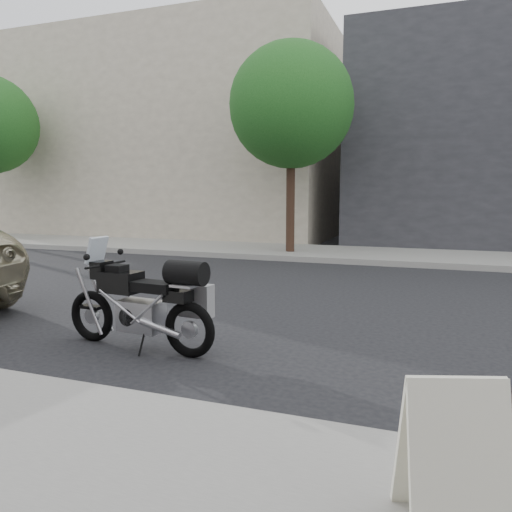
# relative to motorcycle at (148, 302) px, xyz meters

# --- Properties ---
(ground) EXTENTS (120.00, 120.00, 0.00)m
(ground) POSITION_rel_motorcycle_xyz_m (-1.17, -2.61, -0.56)
(ground) COLOR black
(ground) RESTS_ON ground
(far_sidewalk) EXTENTS (44.00, 3.00, 0.15)m
(far_sidewalk) POSITION_rel_motorcycle_xyz_m (-1.17, -9.11, -0.48)
(far_sidewalk) COLOR gray
(far_sidewalk) RESTS_ON ground
(far_building_cream) EXTENTS (14.00, 11.00, 8.00)m
(far_building_cream) POSITION_rel_motorcycle_xyz_m (7.83, -16.11, 3.44)
(far_building_cream) COLOR #9F937F
(far_building_cream) RESTS_ON ground
(street_tree_mid) EXTENTS (3.40, 3.40, 5.70)m
(street_tree_mid) POSITION_rel_motorcycle_xyz_m (0.83, -8.61, 3.58)
(street_tree_mid) COLOR #352218
(street_tree_mid) RESTS_ON far_sidewalk
(motorcycle) EXTENTS (2.05, 0.66, 1.30)m
(motorcycle) POSITION_rel_motorcycle_xyz_m (0.00, 0.00, 0.00)
(motorcycle) COLOR black
(motorcycle) RESTS_ON ground
(sandwich_sign) EXTENTS (0.61, 0.58, 0.78)m
(sandwich_sign) POSITION_rel_motorcycle_xyz_m (-3.21, 2.32, -0.02)
(sandwich_sign) COLOR white
(sandwich_sign) RESTS_ON near_sidewalk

